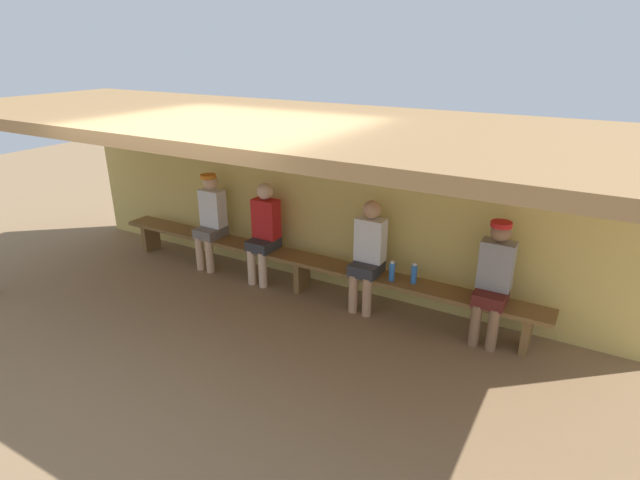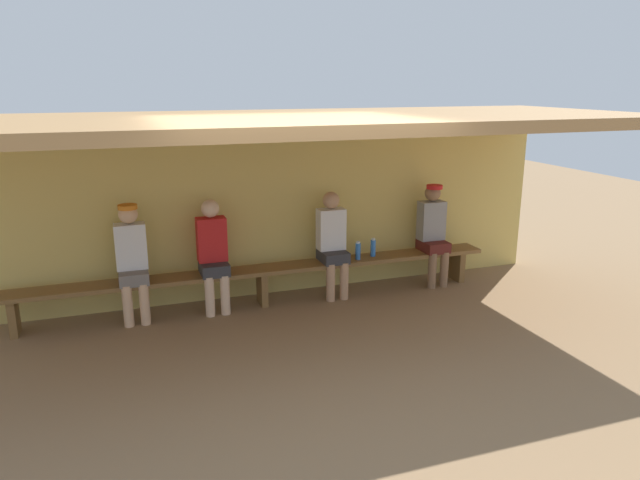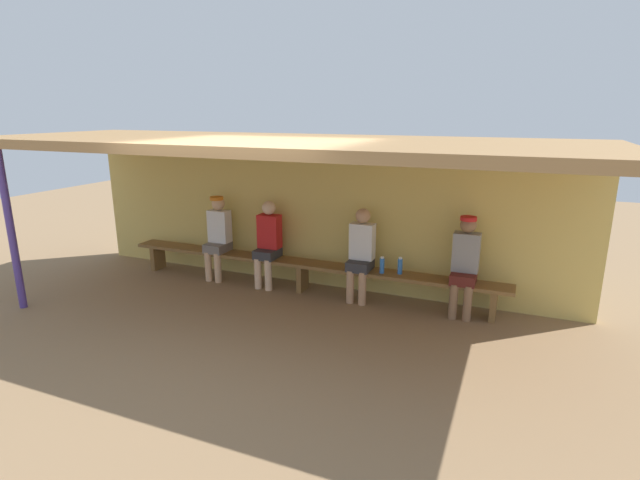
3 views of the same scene
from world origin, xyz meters
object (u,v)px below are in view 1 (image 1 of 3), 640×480
player_in_white (368,252)px  bench (302,262)px  player_shirtless_tan (211,217)px  player_in_blue (264,229)px  water_bottle_blue (414,274)px  player_with_sunglasses (494,277)px  water_bottle_orange (392,271)px

player_in_white → bench: bearing=-179.8°
player_shirtless_tan → player_in_white: bearing=-0.0°
player_in_blue → bench: bearing=-0.3°
player_shirtless_tan → water_bottle_blue: bearing=0.3°
player_in_blue → player_with_sunglasses: (2.93, 0.00, 0.02)m
bench → player_with_sunglasses: (2.35, 0.00, 0.36)m
player_in_white → player_shirtless_tan: bearing=180.0°
player_shirtless_tan → water_bottle_orange: player_shirtless_tan is taller
player_shirtless_tan → player_with_sunglasses: bearing=0.0°
player_in_white → player_shirtless_tan: 2.41m
player_with_sunglasses → water_bottle_blue: (-0.86, 0.02, -0.17)m
water_bottle_orange → player_shirtless_tan: bearing=178.9°
player_in_blue → player_with_sunglasses: player_with_sunglasses is taller
bench → player_shirtless_tan: bearing=179.9°
water_bottle_blue → player_in_white: bearing=-178.4°
player_in_blue → player_in_white: bearing=0.0°
bench → player_with_sunglasses: 2.38m
player_with_sunglasses → water_bottle_blue: size_ratio=5.58×
player_with_sunglasses → water_bottle_blue: bearing=179.0°
player_in_blue → player_shirtless_tan: player_shirtless_tan is taller
bench → player_in_blue: 0.67m
water_bottle_orange → water_bottle_blue: water_bottle_blue is taller
player_in_white → player_with_sunglasses: 1.43m
player_in_white → player_with_sunglasses: (1.43, 0.00, 0.02)m
player_with_sunglasses → bench: bearing=-179.9°
player_with_sunglasses → water_bottle_orange: (-1.10, -0.05, -0.17)m
water_bottle_orange → water_bottle_blue: 0.25m
player_shirtless_tan → water_bottle_blue: 2.98m
water_bottle_orange → water_bottle_blue: (0.24, 0.07, 0.00)m
player_shirtless_tan → water_bottle_blue: (2.98, 0.02, -0.17)m
player_with_sunglasses → water_bottle_orange: bearing=-177.3°
player_in_white → player_shirtless_tan: player_shirtless_tan is taller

